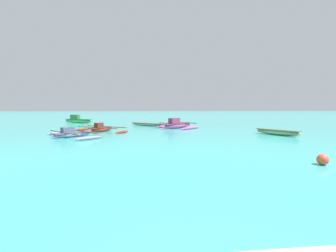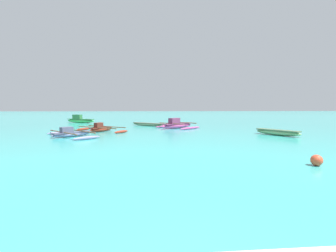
{
  "view_description": "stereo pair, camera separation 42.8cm",
  "coord_description": "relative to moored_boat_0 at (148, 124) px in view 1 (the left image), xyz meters",
  "views": [
    {
      "loc": [
        -0.71,
        -1.53,
        1.89
      ],
      "look_at": [
        1.32,
        18.45,
        0.25
      ],
      "focal_mm": 24.0,
      "sensor_mm": 36.0,
      "label": 1
    },
    {
      "loc": [
        -0.28,
        -1.57,
        1.89
      ],
      "look_at": [
        1.32,
        18.45,
        0.25
      ],
      "focal_mm": 24.0,
      "sensor_mm": 36.0,
      "label": 2
    }
  ],
  "objects": [
    {
      "name": "moored_boat_2",
      "position": [
        -3.7,
        -5.34,
        0.06
      ],
      "size": [
        4.41,
        3.71,
        0.72
      ],
      "rotation": [
        0.0,
        0.0,
        0.95
      ],
      "color": "maroon",
      "rests_on": "ground_plane"
    },
    {
      "name": "mooring_buoy_0",
      "position": [
        5.6,
        -16.6,
        0.01
      ],
      "size": [
        0.36,
        0.36,
        0.36
      ],
      "color": "#E54C2D",
      "rests_on": "ground_plane"
    },
    {
      "name": "moored_boat_0",
      "position": [
        0.0,
        0.0,
        0.0
      ],
      "size": [
        3.6,
        3.08,
        0.31
      ],
      "rotation": [
        0.0,
        0.0,
        -0.68
      ],
      "color": "#939B73",
      "rests_on": "ground_plane"
    },
    {
      "name": "moored_boat_4",
      "position": [
        -4.97,
        -8.36,
        0.04
      ],
      "size": [
        4.1,
        4.24,
        0.65
      ],
      "rotation": [
        0.0,
        0.0,
        0.75
      ],
      "color": "#7F79A7",
      "rests_on": "ground_plane"
    },
    {
      "name": "moored_boat_3",
      "position": [
        2.69,
        -2.87,
        0.13
      ],
      "size": [
        4.21,
        4.23,
        0.95
      ],
      "rotation": [
        0.0,
        0.0,
        0.74
      ],
      "color": "#BF4687",
      "rests_on": "ground_plane"
    },
    {
      "name": "moored_boat_5",
      "position": [
        -8.54,
        5.36,
        0.19
      ],
      "size": [
        3.92,
        2.26,
        1.03
      ],
      "rotation": [
        0.0,
        0.0,
        -0.44
      ],
      "color": "#43B156",
      "rests_on": "ground_plane"
    },
    {
      "name": "moored_boat_1",
      "position": [
        8.9,
        -8.76,
        0.04
      ],
      "size": [
        2.14,
        2.94,
        0.39
      ],
      "rotation": [
        0.0,
        0.0,
        -1.01
      ],
      "color": "#88B276",
      "rests_on": "ground_plane"
    }
  ]
}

